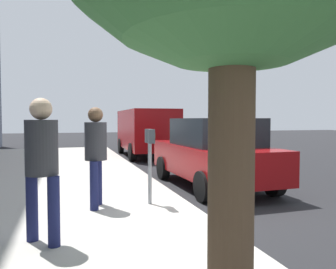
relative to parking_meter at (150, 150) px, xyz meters
The scene contains 7 objects.
ground_plane 1.45m from the parking_meter, 119.80° to the right, with size 80.00×80.00×0.00m, color #232326.
sidewalk_slab 2.54m from the parking_meter, 100.76° to the left, with size 28.00×6.00×0.15m, color #B7B2A8.
parking_meter is the anchor object (origin of this frame).
pedestrian_at_meter 0.99m from the parking_meter, 87.39° to the left, with size 0.53×0.39×1.81m.
pedestrian_bystander 2.38m from the parking_meter, 130.93° to the left, with size 0.44×0.43×1.86m.
parked_sedan_near 2.75m from the parking_meter, 50.00° to the right, with size 4.44×2.04×1.77m.
parked_van_far 9.52m from the parking_meter, 12.72° to the right, with size 5.24×2.21×2.18m.
Camera 1 is at (-5.62, 2.24, 1.74)m, focal length 35.62 mm.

